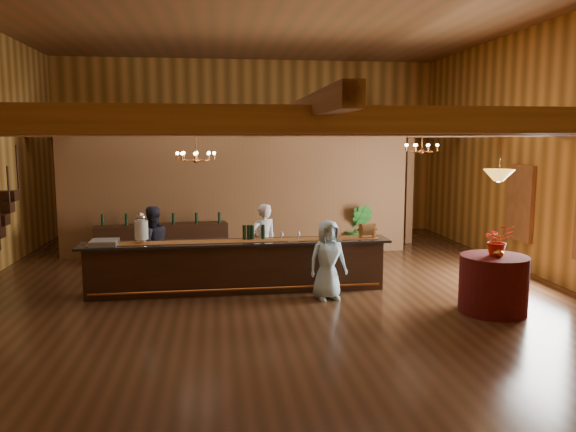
{
  "coord_description": "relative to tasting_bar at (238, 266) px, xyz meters",
  "views": [
    {
      "loc": [
        -1.03,
        -11.11,
        3.0
      ],
      "look_at": [
        0.48,
        0.71,
        1.37
      ],
      "focal_mm": 35.0,
      "sensor_mm": 36.0,
      "label": 1
    }
  ],
  "objects": [
    {
      "name": "bar_bottle_3",
      "position": [
        0.52,
        0.13,
        0.65
      ],
      "size": [
        0.07,
        0.07,
        0.3
      ],
      "primitive_type": "cylinder",
      "color": "black",
      "rests_on": "tasting_bar"
    },
    {
      "name": "round_table",
      "position": [
        4.37,
        -1.93,
        -0.01
      ],
      "size": [
        1.16,
        1.16,
        1.0
      ],
      "primitive_type": "cylinder",
      "color": "#451111",
      "rests_on": "floor"
    },
    {
      "name": "tasting_bar",
      "position": [
        0.0,
        0.0,
        0.0
      ],
      "size": [
        6.09,
        0.89,
        1.02
      ],
      "rotation": [
        0.0,
        0.0,
        0.02
      ],
      "color": "black",
      "rests_on": "floor"
    },
    {
      "name": "floor_plant",
      "position": [
        3.37,
        3.54,
        0.13
      ],
      "size": [
        0.88,
        0.81,
        1.29
      ],
      "primitive_type": "imported",
      "rotation": [
        0.0,
        0.0,
        -0.41
      ],
      "color": "#21691F",
      "rests_on": "floor"
    },
    {
      "name": "wall_right",
      "position": [
        6.64,
        0.19,
        2.24
      ],
      "size": [
        0.1,
        14.0,
        5.5
      ],
      "primitive_type": "cube",
      "color": "#C48B3A",
      "rests_on": "floor"
    },
    {
      "name": "beverage_dispenser",
      "position": [
        -1.84,
        0.02,
        0.79
      ],
      "size": [
        0.26,
        0.26,
        0.6
      ],
      "color": "silver",
      "rests_on": "tasting_bar"
    },
    {
      "name": "bar_bottle_2",
      "position": [
        0.3,
        0.12,
        0.65
      ],
      "size": [
        0.07,
        0.07,
        0.3
      ],
      "primitive_type": "cylinder",
      "color": "black",
      "rests_on": "tasting_bar"
    },
    {
      "name": "backroom_boxes",
      "position": [
        0.35,
        5.69,
        0.01
      ],
      "size": [
        4.1,
        0.6,
        1.1
      ],
      "color": "black",
      "rests_on": "floor"
    },
    {
      "name": "wall_back",
      "position": [
        0.64,
        7.19,
        2.24
      ],
      "size": [
        12.0,
        0.1,
        5.5
      ],
      "primitive_type": "cube",
      "color": "#C48B3A",
      "rests_on": "floor"
    },
    {
      "name": "bartender",
      "position": [
        0.59,
        0.86,
        0.31
      ],
      "size": [
        0.71,
        0.61,
        1.65
      ],
      "primitive_type": "imported",
      "rotation": [
        0.0,
        0.0,
        3.56
      ],
      "color": "white",
      "rests_on": "floor"
    },
    {
      "name": "pendant_lamp",
      "position": [
        4.37,
        -1.93,
        1.89
      ],
      "size": [
        0.52,
        0.52,
        0.9
      ],
      "color": "#AC5E28",
      "rests_on": "beam_grid"
    },
    {
      "name": "ceiling",
      "position": [
        0.64,
        0.19,
        4.99
      ],
      "size": [
        14.0,
        14.0,
        0.0
      ],
      "primitive_type": "plane",
      "rotation": [
        3.14,
        0.0,
        0.0
      ],
      "color": "brown",
      "rests_on": "wall_back"
    },
    {
      "name": "chandelier_left",
      "position": [
        -0.81,
        1.05,
        2.15
      ],
      "size": [
        0.8,
        0.8,
        0.69
      ],
      "color": "#AC5E28",
      "rests_on": "beam_grid"
    },
    {
      "name": "window_right_back",
      "position": [
        6.59,
        1.19,
        1.04
      ],
      "size": [
        0.12,
        1.05,
        1.75
      ],
      "primitive_type": "cube",
      "color": "white",
      "rests_on": "wall_right"
    },
    {
      "name": "support_posts",
      "position": [
        0.64,
        -0.31,
        1.09
      ],
      "size": [
        9.2,
        10.2,
        3.2
      ],
      "color": "#9C6337",
      "rests_on": "floor"
    },
    {
      "name": "partition_wall",
      "position": [
        0.14,
        3.69,
        1.04
      ],
      "size": [
        9.0,
        0.18,
        3.1
      ],
      "primitive_type": "cube",
      "color": "brown",
      "rests_on": "floor"
    },
    {
      "name": "chandelier_right",
      "position": [
        4.41,
        1.84,
        2.3
      ],
      "size": [
        0.8,
        0.8,
        0.54
      ],
      "color": "#AC5E28",
      "rests_on": "beam_grid"
    },
    {
      "name": "table_flowers",
      "position": [
        4.41,
        -1.93,
        0.76
      ],
      "size": [
        0.5,
        0.43,
        0.55
      ],
      "primitive_type": "imported",
      "rotation": [
        0.0,
        0.0,
        -0.02
      ],
      "color": "red",
      "rests_on": "round_table"
    },
    {
      "name": "wall_front",
      "position": [
        0.64,
        -6.81,
        2.24
      ],
      "size": [
        12.0,
        0.1,
        5.5
      ],
      "primitive_type": "cube",
      "color": "#C48B3A",
      "rests_on": "floor"
    },
    {
      "name": "floor",
      "position": [
        0.64,
        0.19,
        -0.51
      ],
      "size": [
        14.0,
        14.0,
        0.0
      ],
      "primitive_type": "plane",
      "color": "#4A2B19",
      "rests_on": "ground"
    },
    {
      "name": "staff_second",
      "position": [
        -1.74,
        0.83,
        0.3
      ],
      "size": [
        0.98,
        0.88,
        1.64
      ],
      "primitive_type": "imported",
      "rotation": [
        0.0,
        0.0,
        3.54
      ],
      "color": "#272736",
      "rests_on": "floor"
    },
    {
      "name": "backbar_shelf",
      "position": [
        -1.75,
        3.14,
        -0.06
      ],
      "size": [
        3.28,
        0.99,
        0.91
      ],
      "primitive_type": "cube",
      "rotation": [
        0.0,
        0.0,
        0.15
      ],
      "color": "black",
      "rests_on": "floor"
    },
    {
      "name": "bar_bottle_0",
      "position": [
        0.15,
        0.12,
        0.65
      ],
      "size": [
        0.07,
        0.07,
        0.3
      ],
      "primitive_type": "cylinder",
      "color": "black",
      "rests_on": "tasting_bar"
    },
    {
      "name": "guest",
      "position": [
        1.67,
        -0.75,
        0.24
      ],
      "size": [
        0.82,
        0.62,
        1.51
      ],
      "primitive_type": "imported",
      "rotation": [
        0.0,
        0.0,
        0.21
      ],
      "color": "#ADD9ED",
      "rests_on": "floor"
    },
    {
      "name": "glass_rack_tray",
      "position": [
        -2.52,
        -0.09,
        0.55
      ],
      "size": [
        0.5,
        0.5,
        0.1
      ],
      "primitive_type": "cube",
      "color": "gray",
      "rests_on": "tasting_bar"
    },
    {
      "name": "table_vase",
      "position": [
        4.37,
        -2.06,
        0.64
      ],
      "size": [
        0.19,
        0.19,
        0.29
      ],
      "primitive_type": "imported",
      "rotation": [
        0.0,
        0.0,
        0.42
      ],
      "color": "#AC5E28",
      "rests_on": "round_table"
    },
    {
      "name": "bar_bottle_1",
      "position": [
        0.23,
        0.12,
        0.65
      ],
      "size": [
        0.07,
        0.07,
        0.3
      ],
      "primitive_type": "cylinder",
      "color": "black",
      "rests_on": "tasting_bar"
    },
    {
      "name": "raffle_drum",
      "position": [
        2.63,
        0.0,
        0.67
      ],
      "size": [
        0.34,
        0.24,
        0.3
      ],
      "color": "#915B31",
      "rests_on": "tasting_bar"
    },
    {
      "name": "beam_grid",
      "position": [
        0.64,
        0.7,
        2.73
      ],
      "size": [
        11.9,
        13.9,
        0.39
      ],
      "color": "#9C6337",
      "rests_on": "wall_left"
    }
  ]
}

